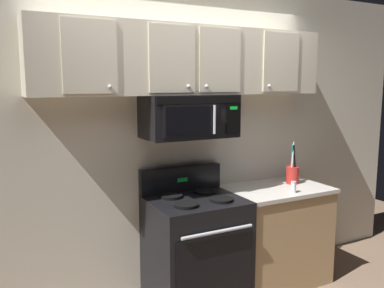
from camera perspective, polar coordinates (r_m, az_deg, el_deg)
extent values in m
cube|color=silver|center=(3.59, -2.20, 0.64)|extent=(5.20, 0.10, 2.70)
cube|color=black|center=(3.51, 0.54, -14.83)|extent=(0.76, 0.64, 0.90)
cube|color=black|center=(3.26, 3.34, -16.99)|extent=(0.67, 0.01, 0.52)
cylinder|color=#B7BABF|center=(3.12, 3.67, -12.21)|extent=(0.61, 0.03, 0.03)
cube|color=black|center=(3.58, -1.59, -4.93)|extent=(0.76, 0.07, 0.22)
cube|color=#19D83F|center=(3.55, -1.33, -5.05)|extent=(0.10, 0.00, 0.04)
cylinder|color=black|center=(3.17, -0.84, -8.57)|extent=(0.19, 0.19, 0.02)
cylinder|color=black|center=(3.32, 4.16, -7.80)|extent=(0.19, 0.19, 0.02)
cylinder|color=black|center=(3.41, -2.95, -7.32)|extent=(0.19, 0.19, 0.02)
cylinder|color=black|center=(3.55, 1.79, -6.68)|extent=(0.19, 0.19, 0.02)
cube|color=black|center=(3.35, -0.43, 3.94)|extent=(0.76, 0.39, 0.35)
cube|color=black|center=(3.16, 1.20, 6.21)|extent=(0.73, 0.01, 0.06)
cube|color=black|center=(3.14, -0.02, 3.35)|extent=(0.49, 0.01, 0.25)
cube|color=black|center=(3.14, 0.00, 3.35)|extent=(0.44, 0.01, 0.22)
cube|color=black|center=(3.33, 5.83, 3.61)|extent=(0.14, 0.01, 0.25)
cube|color=#19D83F|center=(3.32, 5.89, 5.06)|extent=(0.07, 0.00, 0.03)
cylinder|color=#B7BABF|center=(3.21, 3.19, 3.45)|extent=(0.02, 0.02, 0.23)
cube|color=beige|center=(3.37, -0.68, 11.63)|extent=(2.50, 0.33, 0.55)
cube|color=beige|center=(2.92, -14.14, 11.84)|extent=(0.38, 0.01, 0.51)
sphere|color=#B7BABF|center=(2.93, -11.44, 7.91)|extent=(0.03, 0.03, 0.03)
cube|color=beige|center=(3.12, -2.76, 11.86)|extent=(0.38, 0.01, 0.51)
sphere|color=#B7BABF|center=(3.16, -0.46, 8.11)|extent=(0.03, 0.03, 0.03)
cube|color=beige|center=(3.32, 3.99, 11.65)|extent=(0.38, 0.01, 0.51)
sphere|color=#B7BABF|center=(3.24, 2.09, 8.12)|extent=(0.03, 0.03, 0.03)
cube|color=beige|center=(3.68, 12.44, 11.18)|extent=(0.38, 0.01, 0.51)
sphere|color=#B7BABF|center=(3.58, 10.86, 8.02)|extent=(0.03, 0.03, 0.03)
cube|color=tan|center=(3.96, 11.55, -12.51)|extent=(0.90, 0.62, 0.86)
cube|color=beige|center=(3.82, 11.75, -6.20)|extent=(0.93, 0.65, 0.03)
cylinder|color=red|center=(3.97, 13.92, -4.27)|extent=(0.12, 0.12, 0.16)
cylinder|color=teal|center=(3.94, 13.88, -2.15)|extent=(0.06, 0.06, 0.28)
cylinder|color=red|center=(3.96, 13.83, -2.50)|extent=(0.04, 0.03, 0.23)
cylinder|color=silver|center=(3.91, 13.95, -2.00)|extent=(0.06, 0.04, 0.31)
cylinder|color=black|center=(3.93, 14.22, -2.17)|extent=(0.05, 0.02, 0.28)
cylinder|color=white|center=(3.65, 14.07, -6.00)|extent=(0.05, 0.05, 0.09)
cylinder|color=#B7BABF|center=(3.64, 14.10, -5.23)|extent=(0.04, 0.04, 0.02)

